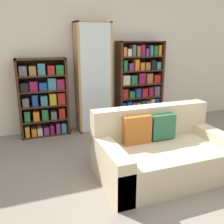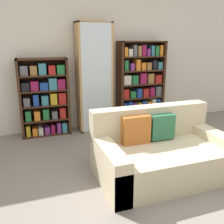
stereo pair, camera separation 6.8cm
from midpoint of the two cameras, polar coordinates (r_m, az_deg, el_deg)
ground_plane at (r=2.91m, az=14.11°, el=-18.86°), size 16.00×16.00×0.00m
wall_back at (r=4.85m, az=-2.61°, el=12.53°), size 6.92×0.06×2.70m
couch at (r=3.25m, az=11.74°, el=-9.23°), size 1.64×0.95×0.82m
bookshelf_left at (r=4.55m, az=-14.69°, el=3.17°), size 0.84×0.32×1.36m
display_cabinet at (r=4.63m, az=-3.69°, el=7.75°), size 0.62×0.36×1.96m
bookshelf_right at (r=5.02m, az=6.96°, el=6.06°), size 0.93×0.32×1.64m
wine_bottle at (r=4.46m, az=5.96°, el=-3.66°), size 0.09×0.09×0.36m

